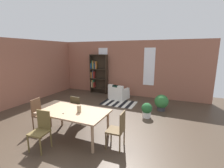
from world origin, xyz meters
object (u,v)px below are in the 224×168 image
(dining_chair_head_left, at_px, (39,113))
(armchair_white, at_px, (119,94))
(dining_chair_far_left, at_px, (78,109))
(bookshelf_tall, at_px, (98,73))
(dining_chair_head_right, at_px, (118,129))
(dining_chair_near_left, at_px, (41,129))
(dining_table, at_px, (74,114))
(vase_on_table, at_px, (79,109))
(potted_plant_corner, at_px, (161,102))
(potted_plant_by_shelf, at_px, (147,110))

(dining_chair_head_left, bearing_deg, armchair_white, 73.99)
(dining_chair_far_left, bearing_deg, bookshelf_tall, 109.03)
(dining_chair_head_right, bearing_deg, dining_chair_near_left, -156.15)
(dining_chair_far_left, height_order, armchair_white, dining_chair_far_left)
(bookshelf_tall, bearing_deg, dining_table, -69.20)
(dining_chair_head_right, bearing_deg, armchair_white, 110.93)
(dining_chair_far_left, relative_size, bookshelf_tall, 0.43)
(dining_chair_head_right, bearing_deg, vase_on_table, -179.84)
(dining_chair_head_left, distance_m, armchair_white, 4.05)
(dining_table, bearing_deg, dining_chair_head_left, -179.74)
(dining_table, relative_size, armchair_white, 1.97)
(dining_table, bearing_deg, armchair_white, 92.71)
(dining_chair_near_left, distance_m, potted_plant_corner, 4.53)
(bookshelf_tall, bearing_deg, dining_chair_head_left, -84.44)
(dining_chair_near_left, xyz_separation_m, dining_chair_far_left, (0.00, 1.52, 0.00))
(dining_table, distance_m, armchair_white, 3.91)
(dining_chair_head_right, bearing_deg, bookshelf_tall, 123.54)
(bookshelf_tall, bearing_deg, potted_plant_by_shelf, -36.28)
(bookshelf_tall, distance_m, armchair_white, 1.92)
(dining_chair_near_left, distance_m, dining_chair_head_left, 1.15)
(dining_table, height_order, armchair_white, dining_table)
(dining_table, height_order, bookshelf_tall, bookshelf_tall)
(dining_chair_head_left, height_order, armchair_white, dining_chair_head_left)
(armchair_white, height_order, potted_plant_corner, armchair_white)
(dining_chair_head_right, xyz_separation_m, potted_plant_corner, (0.68, 3.08, -0.16))
(dining_chair_near_left, height_order, bookshelf_tall, bookshelf_tall)
(dining_chair_head_right, bearing_deg, dining_table, -179.87)
(vase_on_table, xyz_separation_m, potted_plant_by_shelf, (1.40, 2.16, -0.57))
(dining_chair_head_right, distance_m, bookshelf_tall, 5.55)
(vase_on_table, bearing_deg, dining_chair_head_left, -179.77)
(dining_chair_far_left, distance_m, bookshelf_tall, 4.11)
(potted_plant_by_shelf, xyz_separation_m, potted_plant_corner, (0.40, 0.92, 0.07))
(dining_table, relative_size, dining_chair_head_right, 1.95)
(vase_on_table, relative_size, dining_chair_head_right, 0.20)
(dining_chair_near_left, bearing_deg, dining_chair_far_left, 89.99)
(dining_chair_head_left, bearing_deg, potted_plant_corner, 43.26)
(dining_chair_head_left, xyz_separation_m, armchair_white, (1.11, 3.89, -0.23))
(dining_chair_near_left, xyz_separation_m, armchair_white, (0.24, 4.64, -0.23))
(potted_plant_corner, bearing_deg, vase_on_table, -120.38)
(armchair_white, bearing_deg, potted_plant_corner, -20.34)
(dining_chair_near_left, bearing_deg, dining_table, 60.85)
(dining_table, relative_size, dining_chair_far_left, 1.95)
(dining_table, distance_m, dining_chair_near_left, 0.89)
(potted_plant_corner, bearing_deg, dining_chair_far_left, -135.99)
(dining_table, height_order, potted_plant_by_shelf, dining_table)
(dining_chair_far_left, bearing_deg, dining_chair_head_right, -23.69)
(dining_table, xyz_separation_m, dining_chair_far_left, (-0.42, 0.76, -0.17))
(dining_chair_head_right, distance_m, dining_chair_far_left, 1.88)
(bookshelf_tall, height_order, potted_plant_by_shelf, bookshelf_tall)
(dining_chair_near_left, bearing_deg, potted_plant_by_shelf, 55.59)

